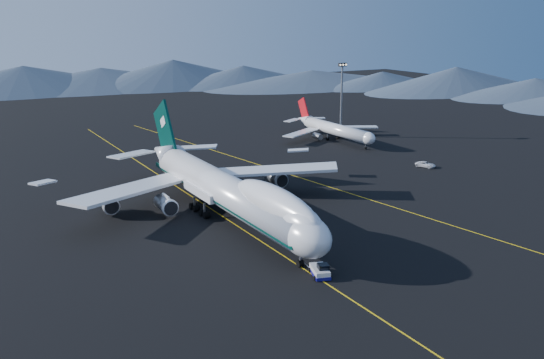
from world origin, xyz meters
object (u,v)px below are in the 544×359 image
boeing_747 (226,190)px  pushback_tug (320,272)px  floodlight_mast (341,100)px  service_van (426,164)px  second_jet (333,129)px

boeing_747 → pushback_tug: boeing_747 is taller
pushback_tug → floodlight_mast: size_ratio=0.21×
service_van → floodlight_mast: 45.80m
second_jet → floodlight_mast: (5.11, 3.16, 8.42)m
boeing_747 → second_jet: boeing_747 is taller
boeing_747 → second_jet: size_ratio=1.79×
pushback_tug → floodlight_mast: 109.96m
second_jet → service_van: bearing=-111.2°
second_jet → floodlight_mast: bearing=10.5°
pushback_tug → floodlight_mast: bearing=70.8°
boeing_747 → pushback_tug: bearing=-88.6°
boeing_747 → floodlight_mast: 87.85m
boeing_747 → floodlight_mast: bearing=39.5°
pushback_tug → second_jet: 103.82m
second_jet → service_van: size_ratio=7.93×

